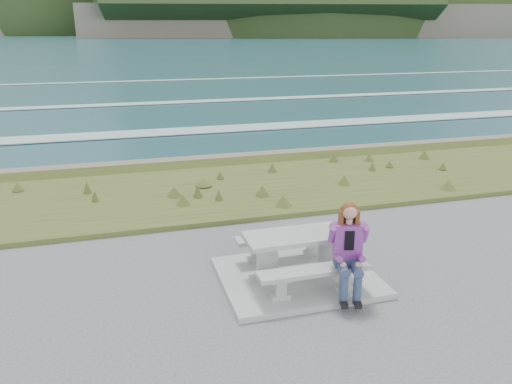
{
  "coord_description": "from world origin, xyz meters",
  "views": [
    {
      "loc": [
        -2.79,
        -7.14,
        4.11
      ],
      "look_at": [
        -0.39,
        1.2,
        1.23
      ],
      "focal_mm": 35.0,
      "sensor_mm": 36.0,
      "label": 1
    }
  ],
  "objects_px": {
    "bench_landward": "(314,275)",
    "bench_seaward": "(284,240)",
    "seated_woman": "(348,263)",
    "picnic_table": "(298,243)"
  },
  "relations": [
    {
      "from": "seated_woman",
      "to": "bench_landward",
      "type": "bearing_deg",
      "value": -179.24
    },
    {
      "from": "bench_landward",
      "to": "bench_seaward",
      "type": "distance_m",
      "value": 1.4
    },
    {
      "from": "picnic_table",
      "to": "bench_seaward",
      "type": "height_order",
      "value": "picnic_table"
    },
    {
      "from": "picnic_table",
      "to": "bench_seaward",
      "type": "xyz_separation_m",
      "value": [
        0.0,
        0.7,
        -0.23
      ]
    },
    {
      "from": "picnic_table",
      "to": "bench_landward",
      "type": "bearing_deg",
      "value": -90.0
    },
    {
      "from": "bench_landward",
      "to": "bench_seaward",
      "type": "relative_size",
      "value": 1.0
    },
    {
      "from": "bench_landward",
      "to": "bench_seaward",
      "type": "height_order",
      "value": "same"
    },
    {
      "from": "bench_landward",
      "to": "bench_seaward",
      "type": "xyz_separation_m",
      "value": [
        0.0,
        1.4,
        0.0
      ]
    },
    {
      "from": "seated_woman",
      "to": "bench_seaward",
      "type": "bearing_deg",
      "value": 124.06
    },
    {
      "from": "picnic_table",
      "to": "seated_woman",
      "type": "relative_size",
      "value": 1.22
    }
  ]
}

